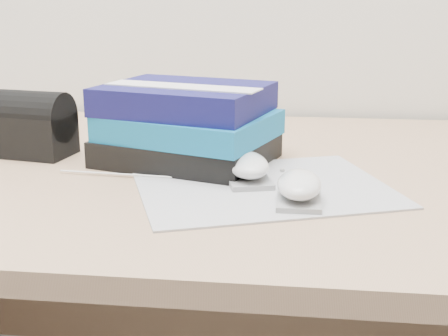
# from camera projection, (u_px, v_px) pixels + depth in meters

# --- Properties ---
(desk) EXTENTS (1.60, 0.80, 0.73)m
(desk) POSITION_uv_depth(u_px,v_px,m) (284.00, 288.00, 1.08)
(desk) COLOR #A37A5A
(desk) RESTS_ON ground
(mousepad) EXTENTS (0.40, 0.36, 0.00)m
(mousepad) POSITION_uv_depth(u_px,v_px,m) (263.00, 187.00, 0.85)
(mousepad) COLOR gray
(mousepad) RESTS_ON desk
(mouse_rear) EXTENTS (0.09, 0.12, 0.04)m
(mouse_rear) POSITION_uv_depth(u_px,v_px,m) (247.00, 167.00, 0.87)
(mouse_rear) COLOR gray
(mouse_rear) RESTS_ON mousepad
(mouse_front) EXTENTS (0.06, 0.10, 0.04)m
(mouse_front) POSITION_uv_depth(u_px,v_px,m) (299.00, 187.00, 0.79)
(mouse_front) COLOR gray
(mouse_front) RESTS_ON mousepad
(usb_cable) EXTENTS (0.20, 0.02, 0.00)m
(usb_cable) POSITION_uv_depth(u_px,v_px,m) (125.00, 174.00, 0.90)
(usb_cable) COLOR white
(usb_cable) RESTS_ON mousepad
(book_stack) EXTENTS (0.30, 0.26, 0.12)m
(book_stack) POSITION_uv_depth(u_px,v_px,m) (187.00, 125.00, 0.97)
(book_stack) COLOR black
(book_stack) RESTS_ON desk
(pouch) EXTENTS (0.13, 0.10, 0.11)m
(pouch) POSITION_uv_depth(u_px,v_px,m) (33.00, 125.00, 1.01)
(pouch) COLOR black
(pouch) RESTS_ON desk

